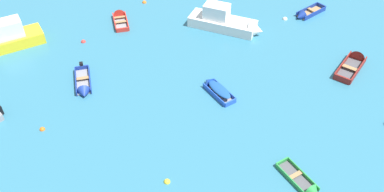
{
  "coord_description": "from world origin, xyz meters",
  "views": [
    {
      "loc": [
        -0.98,
        -2.78,
        19.78
      ],
      "look_at": [
        0.0,
        19.38,
        0.15
      ],
      "focal_mm": 37.74,
      "sensor_mm": 36.0,
      "label": 1
    }
  ],
  "objects": [
    {
      "name": "rowboat_green_near_right",
      "position": [
        6.38,
        11.03,
        0.14
      ],
      "size": [
        2.36,
        3.22,
        0.93
      ],
      "color": "#4C4C51",
      "rests_on": "ground_plane"
    },
    {
      "name": "mooring_buoy_near_foreground",
      "position": [
        9.25,
        30.08,
        0.0
      ],
      "size": [
        0.46,
        0.46,
        0.46
      ],
      "primitive_type": "sphere",
      "color": "silver",
      "rests_on": "ground_plane"
    },
    {
      "name": "mooring_buoy_between_boats_right",
      "position": [
        -4.15,
        33.88,
        0.0
      ],
      "size": [
        0.42,
        0.42,
        0.42
      ],
      "primitive_type": "sphere",
      "color": "orange",
      "rests_on": "ground_plane"
    },
    {
      "name": "rowboat_deep_blue_far_right",
      "position": [
        -8.12,
        20.74,
        0.19
      ],
      "size": [
        1.77,
        3.89,
        1.0
      ],
      "color": "gray",
      "rests_on": "ground_plane"
    },
    {
      "name": "mooring_buoy_far_field",
      "position": [
        -10.27,
        16.57,
        0.0
      ],
      "size": [
        0.37,
        0.37,
        0.37
      ],
      "primitive_type": "sphere",
      "color": "orange",
      "rests_on": "ground_plane"
    },
    {
      "name": "mooring_buoy_outer_edge",
      "position": [
        -9.16,
        27.08,
        0.0
      ],
      "size": [
        0.41,
        0.41,
        0.41
      ],
      "primitive_type": "sphere",
      "color": "red",
      "rests_on": "ground_plane"
    },
    {
      "name": "rowboat_blue_outer_right",
      "position": [
        1.79,
        20.06,
        0.29
      ],
      "size": [
        2.48,
        3.22,
        0.96
      ],
      "color": "gray",
      "rests_on": "ground_plane"
    },
    {
      "name": "rowboat_red_cluster_inner",
      "position": [
        -6.32,
        30.87,
        0.18
      ],
      "size": [
        1.82,
        3.56,
        1.1
      ],
      "color": "gray",
      "rests_on": "ground_plane"
    },
    {
      "name": "motor_launch_white_far_left",
      "position": [
        3.61,
        28.66,
        0.71
      ],
      "size": [
        6.96,
        4.59,
        2.57
      ],
      "color": "white",
      "rests_on": "ground_plane"
    },
    {
      "name": "mooring_buoy_central",
      "position": [
        -1.82,
        11.88,
        0.0
      ],
      "size": [
        0.39,
        0.39,
        0.39
      ],
      "primitive_type": "sphere",
      "color": "yellow",
      "rests_on": "ground_plane"
    },
    {
      "name": "rowboat_maroon_distant_center",
      "position": [
        13.39,
        22.97,
        0.22
      ],
      "size": [
        3.65,
        4.14,
        1.24
      ],
      "color": "#4C4C51",
      "rests_on": "ground_plane"
    },
    {
      "name": "rowboat_deep_blue_midfield_left",
      "position": [
        11.29,
        30.56,
        0.2
      ],
      "size": [
        3.5,
        2.96,
        1.0
      ],
      "color": "#99754C",
      "rests_on": "ground_plane"
    }
  ]
}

